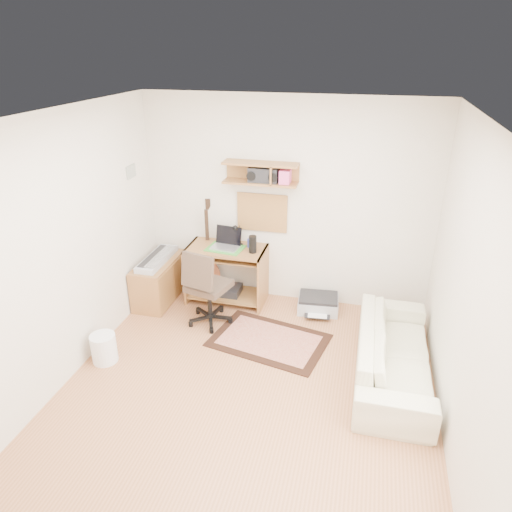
% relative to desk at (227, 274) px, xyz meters
% --- Properties ---
extents(floor, '(3.60, 4.00, 0.01)m').
position_rel_desk_xyz_m(floor, '(0.71, -1.73, -0.38)').
color(floor, '#B17449').
rests_on(floor, ground).
extents(ceiling, '(3.60, 4.00, 0.01)m').
position_rel_desk_xyz_m(ceiling, '(0.71, -1.73, 2.23)').
color(ceiling, white).
rests_on(ceiling, ground).
extents(back_wall, '(3.60, 0.01, 2.60)m').
position_rel_desk_xyz_m(back_wall, '(0.71, 0.28, 0.93)').
color(back_wall, beige).
rests_on(back_wall, ground).
extents(left_wall, '(0.01, 4.00, 2.60)m').
position_rel_desk_xyz_m(left_wall, '(-1.10, -1.73, 0.93)').
color(left_wall, beige).
rests_on(left_wall, ground).
extents(right_wall, '(0.01, 4.00, 2.60)m').
position_rel_desk_xyz_m(right_wall, '(2.51, -1.73, 0.93)').
color(right_wall, beige).
rests_on(right_wall, ground).
extents(wall_shelf, '(0.90, 0.25, 0.26)m').
position_rel_desk_xyz_m(wall_shelf, '(0.41, 0.15, 1.32)').
color(wall_shelf, '#996536').
rests_on(wall_shelf, back_wall).
extents(cork_board, '(0.64, 0.03, 0.49)m').
position_rel_desk_xyz_m(cork_board, '(0.41, 0.25, 0.79)').
color(cork_board, tan).
rests_on(cork_board, back_wall).
extents(wall_photo, '(0.02, 0.20, 0.15)m').
position_rel_desk_xyz_m(wall_photo, '(-1.08, -0.23, 1.34)').
color(wall_photo, '#4C8CBF').
rests_on(wall_photo, left_wall).
extents(desk, '(1.00, 0.55, 0.75)m').
position_rel_desk_xyz_m(desk, '(0.00, 0.00, 0.00)').
color(desk, '#996536').
rests_on(desk, floor).
extents(laptop, '(0.38, 0.38, 0.26)m').
position_rel_desk_xyz_m(laptop, '(-0.00, -0.02, 0.50)').
color(laptop, silver).
rests_on(laptop, desk).
extents(speaker, '(0.10, 0.10, 0.22)m').
position_rel_desk_xyz_m(speaker, '(0.36, -0.05, 0.48)').
color(speaker, black).
rests_on(speaker, desk).
extents(desk_lamp, '(0.09, 0.09, 0.27)m').
position_rel_desk_xyz_m(desk_lamp, '(0.14, 0.14, 0.51)').
color(desk_lamp, black).
rests_on(desk_lamp, desk).
extents(pencil_cup, '(0.08, 0.08, 0.11)m').
position_rel_desk_xyz_m(pencil_cup, '(0.29, 0.10, 0.43)').
color(pencil_cup, '#313995').
rests_on(pencil_cup, desk).
extents(boombox, '(0.35, 0.16, 0.18)m').
position_rel_desk_xyz_m(boombox, '(0.45, 0.15, 1.30)').
color(boombox, black).
rests_on(boombox, wall_shelf).
extents(rug, '(1.41, 1.09, 0.02)m').
position_rel_desk_xyz_m(rug, '(0.74, -0.79, -0.37)').
color(rug, tan).
rests_on(rug, floor).
extents(task_chair, '(0.62, 0.62, 0.99)m').
position_rel_desk_xyz_m(task_chair, '(-0.04, -0.56, 0.12)').
color(task_chair, '#3C2E23').
rests_on(task_chair, floor).
extents(cabinet, '(0.40, 0.90, 0.55)m').
position_rel_desk_xyz_m(cabinet, '(-0.87, -0.19, -0.10)').
color(cabinet, '#996536').
rests_on(cabinet, floor).
extents(music_keyboard, '(0.25, 0.79, 0.07)m').
position_rel_desk_xyz_m(music_keyboard, '(-0.87, -0.19, 0.21)').
color(music_keyboard, '#B2B5BA').
rests_on(music_keyboard, cabinet).
extents(guitar, '(0.40, 0.32, 1.30)m').
position_rel_desk_xyz_m(guitar, '(-0.32, 0.13, 0.28)').
color(guitar, '#AE5B35').
rests_on(guitar, floor).
extents(waste_basket, '(0.34, 0.34, 0.32)m').
position_rel_desk_xyz_m(waste_basket, '(-0.89, -1.57, -0.22)').
color(waste_basket, white).
rests_on(waste_basket, floor).
extents(printer, '(0.53, 0.43, 0.19)m').
position_rel_desk_xyz_m(printer, '(1.20, 0.02, -0.29)').
color(printer, '#A5A8AA').
rests_on(printer, floor).
extents(sofa, '(0.53, 1.83, 0.71)m').
position_rel_desk_xyz_m(sofa, '(2.09, -1.07, -0.02)').
color(sofa, beige).
rests_on(sofa, floor).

